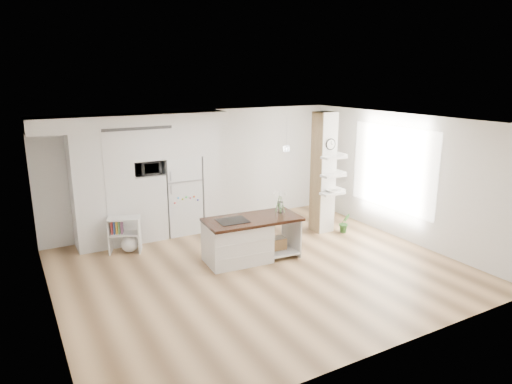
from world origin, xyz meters
The scene contains 14 objects.
floor centered at (0.00, 0.00, 0.00)m, with size 7.00×6.00×0.01m, color tan.
room centered at (0.00, 0.00, 1.86)m, with size 7.04×6.04×2.72m.
cabinet_wall centered at (-1.45, 2.67, 1.51)m, with size 4.00×0.71×2.70m.
refrigerator centered at (-0.53, 2.68, 0.88)m, with size 0.78×0.69×1.75m.
column centered at (2.38, 1.13, 1.35)m, with size 0.69×0.90×2.70m.
window centered at (3.48, 0.30, 1.50)m, with size 2.40×2.40×0.00m, color white.
pendant_light centered at (1.70, 0.15, 2.12)m, with size 0.12×0.12×0.10m, color white.
kitchen_island centered at (-0.09, 0.54, 0.43)m, with size 1.89×1.00×1.39m.
bookshelf centered at (-1.93, 2.06, 0.32)m, with size 0.70×0.55×0.73m.
floor_plant_a centered at (2.66, 0.82, 0.23)m, with size 0.25×0.20×0.46m, color #336E2C.
floor_plant_b centered at (3.00, 1.99, 0.23)m, with size 0.25×0.25×0.45m, color #336E2C.
microwave centered at (-1.27, 2.62, 1.57)m, with size 0.54×0.37×0.30m, color #2D2D2D.
shelf_plant centered at (2.63, 1.30, 1.52)m, with size 0.27×0.23×0.30m, color #336E2C.
decor_bowl centered at (2.30, 0.90, 1.00)m, with size 0.22×0.22×0.05m, color white.
Camera 1 is at (-3.88, -6.73, 3.49)m, focal length 32.00 mm.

